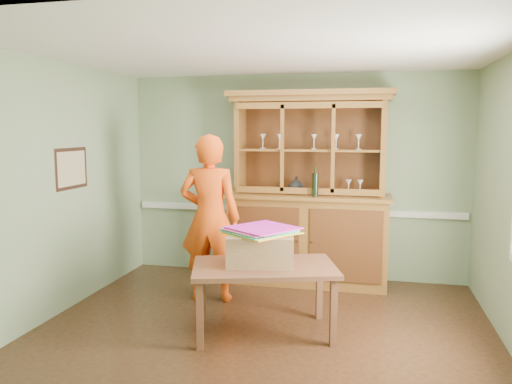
% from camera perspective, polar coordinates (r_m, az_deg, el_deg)
% --- Properties ---
extents(floor, '(4.50, 4.50, 0.00)m').
position_cam_1_polar(floor, '(5.11, 0.76, -15.63)').
color(floor, '#482817').
rests_on(floor, ground).
extents(ceiling, '(4.50, 4.50, 0.00)m').
position_cam_1_polar(ceiling, '(4.76, 0.82, 15.85)').
color(ceiling, white).
rests_on(ceiling, wall_back).
extents(wall_back, '(4.50, 0.00, 4.50)m').
position_cam_1_polar(wall_back, '(6.71, 4.41, 1.77)').
color(wall_back, gray).
rests_on(wall_back, floor).
extents(wall_left, '(0.00, 4.00, 4.00)m').
position_cam_1_polar(wall_left, '(5.67, -22.03, 0.26)').
color(wall_left, gray).
rests_on(wall_left, floor).
extents(wall_front, '(4.50, 0.00, 4.50)m').
position_cam_1_polar(wall_front, '(2.86, -7.78, -5.68)').
color(wall_front, gray).
rests_on(wall_front, floor).
extents(chair_rail, '(4.41, 0.05, 0.08)m').
position_cam_1_polar(chair_rail, '(6.74, 4.35, -2.06)').
color(chair_rail, white).
rests_on(chair_rail, wall_back).
extents(framed_map, '(0.03, 0.60, 0.46)m').
position_cam_1_polar(framed_map, '(5.89, -20.29, 2.53)').
color(framed_map, black).
rests_on(framed_map, wall_left).
extents(china_hutch, '(2.10, 0.69, 2.46)m').
position_cam_1_polar(china_hutch, '(6.47, 5.95, -2.84)').
color(china_hutch, brown).
rests_on(china_hutch, floor).
extents(dining_table, '(1.54, 1.18, 0.68)m').
position_cam_1_polar(dining_table, '(4.88, 0.95, -9.27)').
color(dining_table, brown).
rests_on(dining_table, floor).
extents(cardboard_box, '(0.71, 0.61, 0.29)m').
position_cam_1_polar(cardboard_box, '(4.88, 0.52, -6.49)').
color(cardboard_box, '#A98457').
rests_on(cardboard_box, dining_table).
extents(kite_stack, '(0.78, 0.78, 0.06)m').
position_cam_1_polar(kite_stack, '(4.87, 0.60, -4.36)').
color(kite_stack, yellow).
rests_on(kite_stack, cardboard_box).
extents(person, '(0.74, 0.52, 1.93)m').
position_cam_1_polar(person, '(5.78, -5.29, -2.97)').
color(person, '#F4500F').
rests_on(person, floor).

